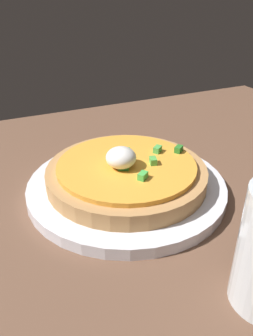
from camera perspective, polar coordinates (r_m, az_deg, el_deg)
name	(u,v)px	position (r cm, az deg, el deg)	size (l,w,h in cm)	color
dining_table	(127,211)	(43.66, 0.17, -7.22)	(98.29, 70.92, 2.66)	brown
plate	(127,186)	(44.69, 0.00, -3.06)	(25.42, 25.42, 1.47)	white
pizza	(126,172)	(43.58, 0.00, -0.73)	(20.33, 20.33, 5.24)	tan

